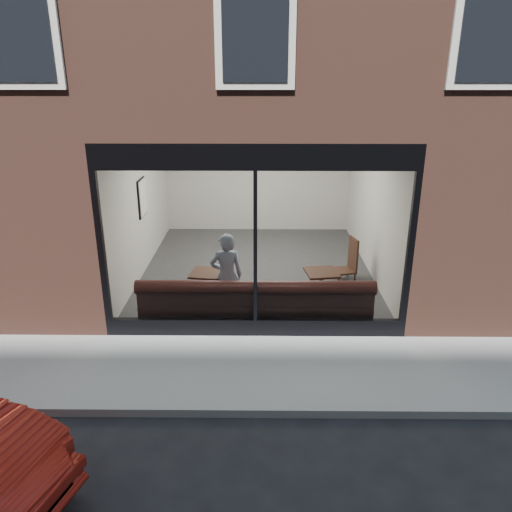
{
  "coord_description": "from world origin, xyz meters",
  "views": [
    {
      "loc": [
        0.08,
        -5.39,
        4.2
      ],
      "look_at": [
        0.01,
        2.4,
        1.3
      ],
      "focal_mm": 35.0,
      "sensor_mm": 36.0,
      "label": 1
    }
  ],
  "objects_px": {
    "cafe_table_right": "(322,272)",
    "cafe_chair_left": "(221,280)",
    "cafe_chair_right": "(344,271)",
    "cafe_table_left": "(207,273)",
    "banquette": "(256,312)",
    "person": "(227,276)"
  },
  "relations": [
    {
      "from": "cafe_table_left",
      "to": "cafe_table_right",
      "type": "height_order",
      "value": "same"
    },
    {
      "from": "banquette",
      "to": "cafe_table_right",
      "type": "xyz_separation_m",
      "value": [
        1.2,
        0.6,
        0.52
      ]
    },
    {
      "from": "person",
      "to": "cafe_table_left",
      "type": "distance_m",
      "value": 0.46
    },
    {
      "from": "cafe_chair_left",
      "to": "cafe_chair_right",
      "type": "xyz_separation_m",
      "value": [
        2.55,
        0.51,
        0.0
      ]
    },
    {
      "from": "person",
      "to": "cafe_table_right",
      "type": "relative_size",
      "value": 2.76
    },
    {
      "from": "cafe_table_right",
      "to": "cafe_chair_left",
      "type": "relative_size",
      "value": 1.42
    },
    {
      "from": "cafe_table_right",
      "to": "cafe_chair_left",
      "type": "xyz_separation_m",
      "value": [
        -1.91,
        0.81,
        -0.5
      ]
    },
    {
      "from": "cafe_chair_right",
      "to": "cafe_table_right",
      "type": "bearing_deg",
      "value": 50.09
    },
    {
      "from": "person",
      "to": "cafe_chair_right",
      "type": "relative_size",
      "value": 3.7
    },
    {
      "from": "cafe_chair_left",
      "to": "cafe_chair_right",
      "type": "relative_size",
      "value": 0.94
    },
    {
      "from": "cafe_table_left",
      "to": "cafe_chair_right",
      "type": "xyz_separation_m",
      "value": [
        2.74,
        1.38,
        -0.5
      ]
    },
    {
      "from": "person",
      "to": "cafe_table_left",
      "type": "bearing_deg",
      "value": -42.99
    },
    {
      "from": "cafe_table_left",
      "to": "cafe_chair_right",
      "type": "height_order",
      "value": "cafe_table_left"
    },
    {
      "from": "cafe_chair_left",
      "to": "cafe_chair_right",
      "type": "height_order",
      "value": "cafe_chair_right"
    },
    {
      "from": "person",
      "to": "cafe_chair_right",
      "type": "bearing_deg",
      "value": -154.43
    },
    {
      "from": "cafe_table_left",
      "to": "cafe_chair_right",
      "type": "distance_m",
      "value": 3.11
    },
    {
      "from": "banquette",
      "to": "person",
      "type": "relative_size",
      "value": 2.53
    },
    {
      "from": "banquette",
      "to": "cafe_chair_left",
      "type": "bearing_deg",
      "value": 116.55
    },
    {
      "from": "banquette",
      "to": "person",
      "type": "xyz_separation_m",
      "value": [
        -0.52,
        0.29,
        0.57
      ]
    },
    {
      "from": "cafe_chair_right",
      "to": "cafe_chair_left",
      "type": "bearing_deg",
      "value": -2.75
    },
    {
      "from": "banquette",
      "to": "cafe_table_left",
      "type": "relative_size",
      "value": 7.06
    },
    {
      "from": "banquette",
      "to": "person",
      "type": "height_order",
      "value": "person"
    }
  ]
}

